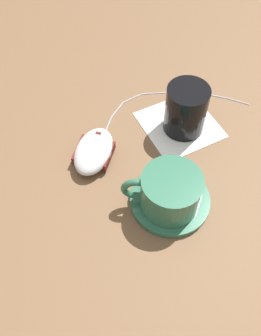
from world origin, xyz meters
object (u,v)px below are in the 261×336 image
(coffee_cup, at_px, (169,192))
(drinking_glass, at_px, (186,109))
(computer_mouse, at_px, (94,151))
(saucer, at_px, (170,200))

(coffee_cup, height_order, drinking_glass, drinking_glass)
(computer_mouse, relative_size, drinking_glass, 1.31)
(coffee_cup, bearing_deg, drinking_glass, -145.37)
(coffee_cup, xyz_separation_m, computer_mouse, (0.02, -0.14, -0.02))
(coffee_cup, relative_size, drinking_glass, 1.15)
(saucer, height_order, drinking_glass, drinking_glass)
(computer_mouse, bearing_deg, saucer, 102.39)
(coffee_cup, bearing_deg, saucer, -166.94)
(saucer, relative_size, coffee_cup, 1.23)
(coffee_cup, relative_size, computer_mouse, 0.88)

